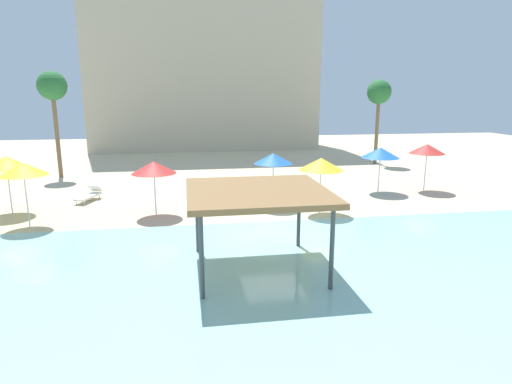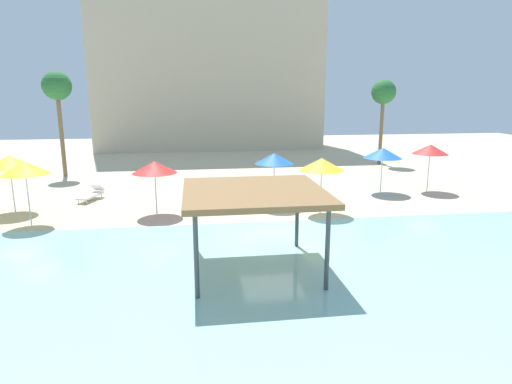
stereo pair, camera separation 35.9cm
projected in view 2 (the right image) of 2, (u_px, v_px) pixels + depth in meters
The scene contains 16 objects.
ground_plane at pixel (272, 233), 18.06m from camera, with size 80.00×80.00×0.00m, color beige.
lagoon_water at pixel (303, 287), 12.99m from camera, with size 44.00×13.50×0.04m, color #99D1C6.
shade_pavilion at pixel (254, 194), 13.80m from camera, with size 4.45×4.45×2.70m.
beach_umbrella_yellow_0 at pixel (322, 164), 20.43m from camera, with size 2.11×2.11×2.69m.
beach_umbrella_red_1 at pixel (430, 149), 25.09m from camera, with size 2.02×2.02×2.77m.
beach_umbrella_blue_2 at pixel (383, 153), 24.73m from camera, with size 2.15×2.15×2.62m.
beach_umbrella_yellow_3 at pixel (25, 168), 18.56m from camera, with size 1.98×1.98×2.81m.
beach_umbrella_yellow_4 at pixel (9, 162), 20.64m from camera, with size 2.20×2.20×2.78m.
beach_umbrella_red_6 at pixel (155, 167), 20.25m from camera, with size 2.07×2.07×2.58m.
beach_umbrella_blue_7 at pixel (274, 159), 21.81m from camera, with size 1.93×1.93×2.72m.
lounge_chair_1 at pixel (218, 200), 22.11m from camera, with size 1.28×1.98×0.74m.
lounge_chair_2 at pixel (222, 190), 24.52m from camera, with size 1.03×1.98×0.74m.
lounge_chair_3 at pixel (92, 194), 23.52m from camera, with size 1.21×1.99×0.74m.
palm_tree_0 at pixel (383, 94), 34.04m from camera, with size 1.90×1.90×6.67m.
palm_tree_1 at pixel (57, 89), 28.91m from camera, with size 1.90×1.90×7.07m.
hotel_block_0 at pixel (208, 41), 44.68m from camera, with size 22.47×9.21×21.64m, color beige.
Camera 2 is at (-3.09, -16.95, 5.71)m, focal length 30.55 mm.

